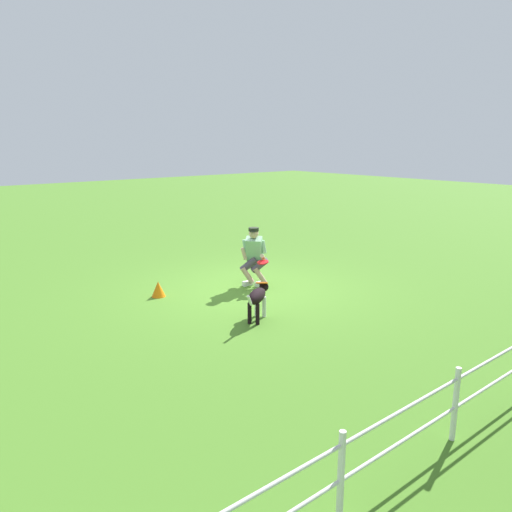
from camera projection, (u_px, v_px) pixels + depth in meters
name	position (u px, v px, depth m)	size (l,w,h in m)	color
ground_plane	(251.00, 290.00, 10.63)	(60.00, 60.00, 0.00)	#4B8027
person	(254.00, 254.00, 10.77)	(0.57, 0.71, 1.29)	silver
dog	(258.00, 297.00, 8.79)	(0.95, 0.66, 0.61)	black
frisbee_flying	(262.00, 283.00, 9.03)	(0.22, 0.22, 0.02)	#DE5C10
frisbee_held	(263.00, 262.00, 10.46)	(0.24, 0.24, 0.02)	red
training_cone	(158.00, 289.00, 10.13)	(0.28, 0.28, 0.32)	orange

